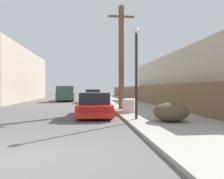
{
  "coord_description": "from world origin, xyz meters",
  "views": [
    {
      "loc": [
        1.56,
        -4.75,
        1.5
      ],
      "look_at": [
        3.24,
        11.36,
        1.46
      ],
      "focal_mm": 35.0,
      "sensor_mm": 36.0,
      "label": 1
    }
  ],
  "objects_px": {
    "parked_sports_car_red": "(95,105)",
    "utility_pole": "(121,57)",
    "discarded_fridge": "(130,105)",
    "brush_pile": "(171,112)",
    "car_parked_far": "(92,95)",
    "pickup_truck": "(66,94)",
    "street_lamp": "(136,66)",
    "car_parked_mid": "(94,96)"
  },
  "relations": [
    {
      "from": "parked_sports_car_red",
      "to": "pickup_truck",
      "type": "relative_size",
      "value": 0.78
    },
    {
      "from": "parked_sports_car_red",
      "to": "brush_pile",
      "type": "relative_size",
      "value": 3.08
    },
    {
      "from": "utility_pole",
      "to": "parked_sports_car_red",
      "type": "bearing_deg",
      "value": -123.68
    },
    {
      "from": "parked_sports_car_red",
      "to": "brush_pile",
      "type": "height_order",
      "value": "parked_sports_car_red"
    },
    {
      "from": "street_lamp",
      "to": "utility_pole",
      "type": "bearing_deg",
      "value": 89.3
    },
    {
      "from": "parked_sports_car_red",
      "to": "car_parked_mid",
      "type": "xyz_separation_m",
      "value": [
        0.18,
        12.44,
        0.08
      ]
    },
    {
      "from": "car_parked_mid",
      "to": "car_parked_far",
      "type": "height_order",
      "value": "car_parked_mid"
    },
    {
      "from": "parked_sports_car_red",
      "to": "utility_pole",
      "type": "bearing_deg",
      "value": 57.74
    },
    {
      "from": "pickup_truck",
      "to": "street_lamp",
      "type": "relative_size",
      "value": 1.41
    },
    {
      "from": "car_parked_far",
      "to": "pickup_truck",
      "type": "relative_size",
      "value": 0.79
    },
    {
      "from": "pickup_truck",
      "to": "discarded_fridge",
      "type": "bearing_deg",
      "value": 108.24
    },
    {
      "from": "car_parked_far",
      "to": "brush_pile",
      "type": "distance_m",
      "value": 24.85
    },
    {
      "from": "car_parked_mid",
      "to": "brush_pile",
      "type": "distance_m",
      "value": 15.81
    },
    {
      "from": "street_lamp",
      "to": "pickup_truck",
      "type": "bearing_deg",
      "value": 106.02
    },
    {
      "from": "parked_sports_car_red",
      "to": "car_parked_mid",
      "type": "height_order",
      "value": "car_parked_mid"
    },
    {
      "from": "pickup_truck",
      "to": "utility_pole",
      "type": "relative_size",
      "value": 0.83
    },
    {
      "from": "discarded_fridge",
      "to": "parked_sports_car_red",
      "type": "relative_size",
      "value": 0.42
    },
    {
      "from": "car_parked_mid",
      "to": "car_parked_far",
      "type": "relative_size",
      "value": 0.97
    },
    {
      "from": "parked_sports_car_red",
      "to": "utility_pole",
      "type": "distance_m",
      "value": 4.67
    },
    {
      "from": "car_parked_mid",
      "to": "parked_sports_car_red",
      "type": "bearing_deg",
      "value": -86.48
    },
    {
      "from": "utility_pole",
      "to": "street_lamp",
      "type": "height_order",
      "value": "utility_pole"
    },
    {
      "from": "discarded_fridge",
      "to": "brush_pile",
      "type": "distance_m",
      "value": 4.42
    },
    {
      "from": "discarded_fridge",
      "to": "car_parked_mid",
      "type": "bearing_deg",
      "value": 117.17
    },
    {
      "from": "car_parked_far",
      "to": "street_lamp",
      "type": "distance_m",
      "value": 23.96
    },
    {
      "from": "utility_pole",
      "to": "street_lamp",
      "type": "relative_size",
      "value": 1.7
    },
    {
      "from": "car_parked_far",
      "to": "pickup_truck",
      "type": "xyz_separation_m",
      "value": [
        -3.31,
        -6.38,
        0.31
      ]
    },
    {
      "from": "discarded_fridge",
      "to": "utility_pole",
      "type": "relative_size",
      "value": 0.27
    },
    {
      "from": "car_parked_far",
      "to": "brush_pile",
      "type": "height_order",
      "value": "car_parked_far"
    },
    {
      "from": "discarded_fridge",
      "to": "car_parked_mid",
      "type": "height_order",
      "value": "car_parked_mid"
    },
    {
      "from": "car_parked_far",
      "to": "pickup_truck",
      "type": "height_order",
      "value": "pickup_truck"
    },
    {
      "from": "brush_pile",
      "to": "parked_sports_car_red",
      "type": "bearing_deg",
      "value": 135.58
    },
    {
      "from": "parked_sports_car_red",
      "to": "brush_pile",
      "type": "distance_m",
      "value": 4.42
    },
    {
      "from": "car_parked_mid",
      "to": "brush_pile",
      "type": "bearing_deg",
      "value": -74.8
    },
    {
      "from": "discarded_fridge",
      "to": "parked_sports_car_red",
      "type": "xyz_separation_m",
      "value": [
        -2.19,
        -1.22,
        0.09
      ]
    },
    {
      "from": "discarded_fridge",
      "to": "brush_pile",
      "type": "bearing_deg",
      "value": -60.39
    },
    {
      "from": "car_parked_far",
      "to": "parked_sports_car_red",
      "type": "bearing_deg",
      "value": -87.2
    },
    {
      "from": "parked_sports_car_red",
      "to": "car_parked_far",
      "type": "distance_m",
      "value": 21.58
    },
    {
      "from": "brush_pile",
      "to": "car_parked_far",
      "type": "bearing_deg",
      "value": 96.94
    },
    {
      "from": "discarded_fridge",
      "to": "pickup_truck",
      "type": "distance_m",
      "value": 14.97
    },
    {
      "from": "brush_pile",
      "to": "utility_pole",
      "type": "bearing_deg",
      "value": 101.81
    },
    {
      "from": "utility_pole",
      "to": "car_parked_mid",
      "type": "bearing_deg",
      "value": 100.24
    },
    {
      "from": "parked_sports_car_red",
      "to": "pickup_truck",
      "type": "height_order",
      "value": "pickup_truck"
    }
  ]
}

